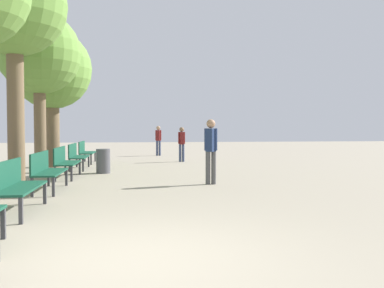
# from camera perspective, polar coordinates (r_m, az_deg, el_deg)

# --- Properties ---
(ground_plane) EXTENTS (80.00, 80.00, 0.00)m
(ground_plane) POSITION_cam_1_polar(r_m,az_deg,el_deg) (5.16, -9.09, -15.03)
(ground_plane) COLOR gray
(bench_row_1) EXTENTS (0.54, 1.90, 0.94)m
(bench_row_1) POSITION_cam_1_polar(r_m,az_deg,el_deg) (8.24, -22.61, -4.84)
(bench_row_1) COLOR #144733
(bench_row_1) RESTS_ON ground_plane
(bench_row_2) EXTENTS (0.54, 1.90, 0.94)m
(bench_row_2) POSITION_cam_1_polar(r_m,az_deg,el_deg) (10.87, -18.90, -3.12)
(bench_row_2) COLOR #144733
(bench_row_2) RESTS_ON ground_plane
(bench_row_3) EXTENTS (0.54, 1.90, 0.94)m
(bench_row_3) POSITION_cam_1_polar(r_m,az_deg,el_deg) (13.53, -16.64, -2.07)
(bench_row_3) COLOR #144733
(bench_row_3) RESTS_ON ground_plane
(bench_row_4) EXTENTS (0.54, 1.90, 0.94)m
(bench_row_4) POSITION_cam_1_polar(r_m,az_deg,el_deg) (16.21, -15.14, -1.36)
(bench_row_4) COLOR #144733
(bench_row_4) RESTS_ON ground_plane
(bench_row_5) EXTENTS (0.54, 1.90, 0.94)m
(bench_row_5) POSITION_cam_1_polar(r_m,az_deg,el_deg) (18.90, -14.06, -0.86)
(bench_row_5) COLOR #144733
(bench_row_5) RESTS_ON ground_plane
(tree_row_2) EXTENTS (2.78, 2.78, 6.23)m
(tree_row_2) POSITION_cam_1_polar(r_m,az_deg,el_deg) (12.85, -22.63, 16.50)
(tree_row_2) COLOR brown
(tree_row_2) RESTS_ON ground_plane
(tree_row_3) EXTENTS (2.76, 2.76, 5.41)m
(tree_row_3) POSITION_cam_1_polar(r_m,az_deg,el_deg) (15.50, -19.72, 11.17)
(tree_row_3) COLOR brown
(tree_row_3) RESTS_ON ground_plane
(tree_row_4) EXTENTS (3.06, 3.06, 5.31)m
(tree_row_4) POSITION_cam_1_polar(r_m,az_deg,el_deg) (17.55, -18.21, 9.24)
(tree_row_4) COLOR brown
(tree_row_4) RESTS_ON ground_plane
(pedestrian_near) EXTENTS (0.35, 0.31, 1.75)m
(pedestrian_near) POSITION_cam_1_polar(r_m,az_deg,el_deg) (11.49, 2.53, -0.42)
(pedestrian_near) COLOR #4C4C4C
(pedestrian_near) RESTS_ON ground_plane
(pedestrian_mid) EXTENTS (0.31, 0.25, 1.55)m
(pedestrian_mid) POSITION_cam_1_polar(r_m,az_deg,el_deg) (19.09, -1.39, 0.28)
(pedestrian_mid) COLOR #384260
(pedestrian_mid) RESTS_ON ground_plane
(pedestrian_far) EXTENTS (0.33, 0.27, 1.62)m
(pedestrian_far) POSITION_cam_1_polar(r_m,az_deg,el_deg) (23.35, -4.51, 0.72)
(pedestrian_far) COLOR #384260
(pedestrian_far) RESTS_ON ground_plane
(trash_bin) EXTENTS (0.46, 0.46, 0.81)m
(trash_bin) POSITION_cam_1_polar(r_m,az_deg,el_deg) (14.61, -11.76, -2.24)
(trash_bin) COLOR #4C4C51
(trash_bin) RESTS_ON ground_plane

